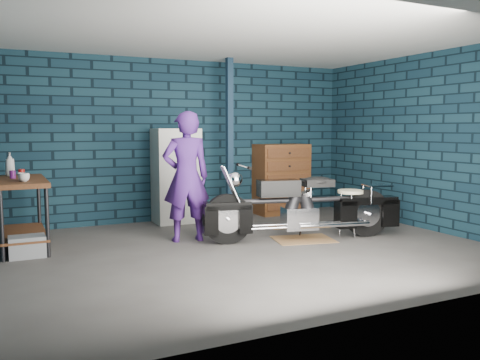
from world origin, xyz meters
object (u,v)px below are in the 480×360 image
object	(u,v)px
storage_bin	(27,247)
shop_stool	(350,213)
workbench	(22,214)
person	(186,177)
tool_chest	(282,179)
locker	(176,176)
motorcycle	(304,202)

from	to	relation	value
storage_bin	shop_stool	bearing A→B (deg)	-9.67
workbench	storage_bin	world-z (taller)	workbench
person	storage_bin	size ratio (longest dim) A/B	4.29
tool_chest	locker	bearing A→B (deg)	180.00
workbench	locker	xyz separation A→B (m)	(2.39, 0.89, 0.32)
workbench	locker	size ratio (longest dim) A/B	0.90
workbench	person	bearing A→B (deg)	-13.53
workbench	person	distance (m)	2.17
person	storage_bin	distance (m)	2.19
motorcycle	locker	bearing A→B (deg)	132.38
workbench	person	world-z (taller)	person
person	locker	size ratio (longest dim) A/B	1.15
locker	shop_stool	distance (m)	2.89
motorcycle	tool_chest	bearing A→B (deg)	79.97
locker	tool_chest	world-z (taller)	locker
motorcycle	tool_chest	xyz separation A→B (m)	(0.84, 2.03, 0.10)
tool_chest	storage_bin	bearing A→B (deg)	-162.42
person	tool_chest	world-z (taller)	person
storage_bin	locker	distance (m)	2.83
storage_bin	shop_stool	world-z (taller)	shop_stool
workbench	shop_stool	distance (m)	4.48
storage_bin	locker	xyz separation A→B (m)	(2.37, 1.39, 0.65)
motorcycle	shop_stool	world-z (taller)	motorcycle
tool_chest	workbench	bearing A→B (deg)	-168.58
person	shop_stool	distance (m)	2.42
motorcycle	tool_chest	world-z (taller)	tool_chest
person	tool_chest	bearing A→B (deg)	-142.01
workbench	shop_stool	size ratio (longest dim) A/B	2.09
locker	workbench	bearing A→B (deg)	-159.63
motorcycle	person	bearing A→B (deg)	169.13
workbench	storage_bin	xyz separation A→B (m)	(0.02, -0.50, -0.33)
motorcycle	person	distance (m)	1.67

